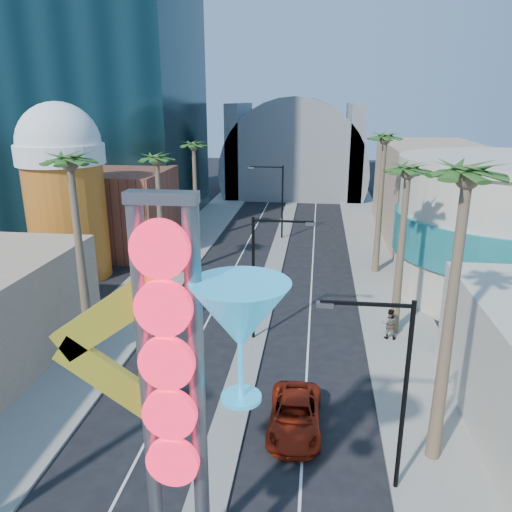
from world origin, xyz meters
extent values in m
cube|color=gray|center=(-9.50, 35.00, 0.07)|extent=(5.00, 100.00, 0.15)
cube|color=gray|center=(9.50, 35.00, 0.07)|extent=(5.00, 100.00, 0.15)
cube|color=gray|center=(0.00, 38.00, 0.07)|extent=(1.60, 84.00, 0.15)
cube|color=black|center=(-22.00, 52.00, 25.00)|extent=(20.00, 20.00, 50.00)
cube|color=brown|center=(-16.00, 38.00, 4.00)|extent=(10.00, 10.00, 8.00)
cube|color=tan|center=(16.00, 48.00, 5.00)|extent=(10.00, 20.00, 10.00)
cylinder|color=#B96C18|center=(-17.00, 30.00, 5.00)|extent=(6.40, 6.40, 10.00)
cylinder|color=white|center=(-17.00, 30.00, 10.40)|extent=(7.00, 7.00, 1.60)
sphere|color=white|center=(-17.00, 30.00, 11.20)|extent=(6.60, 6.60, 6.60)
cylinder|color=#BDB7A0|center=(18.00, 30.00, 5.00)|extent=(16.00, 16.00, 10.00)
cylinder|color=teal|center=(18.00, 30.00, 5.00)|extent=(16.60, 16.60, 3.00)
cylinder|color=slate|center=(0.00, 72.00, 4.00)|extent=(22.00, 16.00, 22.00)
cube|color=slate|center=(-9.00, 72.00, 7.00)|extent=(2.00, 16.00, 14.00)
cube|color=slate|center=(9.00, 72.00, 7.00)|extent=(2.00, 16.00, 14.00)
cylinder|color=slate|center=(-0.70, 3.00, 6.50)|extent=(0.44, 0.44, 12.00)
cylinder|color=slate|center=(0.70, 3.00, 6.50)|extent=(0.44, 0.44, 12.00)
cube|color=slate|center=(0.00, 3.00, 12.40)|extent=(1.80, 0.50, 0.30)
cylinder|color=red|center=(0.00, 2.65, 11.20)|extent=(1.50, 0.25, 1.50)
cylinder|color=red|center=(0.00, 2.65, 9.65)|extent=(1.50, 0.25, 1.50)
cylinder|color=red|center=(0.00, 2.65, 8.10)|extent=(1.50, 0.25, 1.50)
cylinder|color=red|center=(0.00, 2.65, 6.55)|extent=(1.50, 0.25, 1.50)
cylinder|color=red|center=(0.00, 2.65, 5.00)|extent=(1.50, 0.25, 1.50)
cube|color=yellow|center=(-1.60, 3.00, 9.20)|extent=(3.47, 0.25, 2.80)
cube|color=yellow|center=(-1.60, 3.00, 7.20)|extent=(3.47, 0.25, 2.80)
cone|color=#249CCE|center=(1.90, 3.00, 9.40)|extent=(2.60, 2.60, 1.80)
cylinder|color=#249CCE|center=(1.90, 3.00, 7.80)|extent=(0.16, 0.16, 1.60)
cylinder|color=#249CCE|center=(1.90, 3.00, 7.00)|extent=(1.10, 1.10, 0.12)
cylinder|color=black|center=(0.00, 20.00, 4.00)|extent=(0.18, 0.18, 8.00)
cube|color=black|center=(1.80, 20.00, 7.80)|extent=(3.60, 0.12, 0.12)
cube|color=slate|center=(3.40, 20.00, 7.70)|extent=(0.60, 0.25, 0.18)
cylinder|color=black|center=(0.00, 44.00, 4.00)|extent=(0.18, 0.18, 8.00)
cube|color=black|center=(-1.80, 44.00, 7.80)|extent=(3.60, 0.12, 0.12)
cube|color=slate|center=(-3.40, 44.00, 7.70)|extent=(0.60, 0.25, 0.18)
cylinder|color=black|center=(7.20, 8.00, 4.00)|extent=(0.18, 0.18, 8.00)
cube|color=black|center=(5.58, 8.00, 7.80)|extent=(3.24, 0.12, 0.12)
cube|color=slate|center=(4.14, 8.00, 7.70)|extent=(0.60, 0.25, 0.18)
cylinder|color=brown|center=(-9.00, 16.00, 5.75)|extent=(0.40, 0.40, 11.50)
sphere|color=#274E1A|center=(-9.00, 16.00, 11.50)|extent=(2.40, 2.40, 2.40)
cylinder|color=brown|center=(-9.00, 30.00, 5.00)|extent=(0.40, 0.40, 10.00)
sphere|color=#274E1A|center=(-9.00, 30.00, 10.00)|extent=(2.40, 2.40, 2.40)
cylinder|color=brown|center=(-9.00, 42.00, 5.00)|extent=(0.40, 0.40, 10.00)
sphere|color=#274E1A|center=(-9.00, 42.00, 10.00)|extent=(2.40, 2.40, 2.40)
cylinder|color=brown|center=(9.00, 10.00, 6.00)|extent=(0.40, 0.40, 12.00)
sphere|color=#274E1A|center=(9.00, 10.00, 12.00)|extent=(2.40, 2.40, 2.40)
cylinder|color=brown|center=(9.00, 22.00, 5.25)|extent=(0.40, 0.40, 10.50)
sphere|color=#274E1A|center=(9.00, 22.00, 10.50)|extent=(2.40, 2.40, 2.40)
cylinder|color=brown|center=(9.00, 34.00, 5.75)|extent=(0.40, 0.40, 11.50)
sphere|color=#274E1A|center=(9.00, 34.00, 11.50)|extent=(2.40, 2.40, 2.40)
imported|color=maroon|center=(3.07, 11.29, 0.72)|extent=(2.41, 5.18, 1.44)
imported|color=gray|center=(8.52, 20.96, 1.14)|extent=(1.07, 0.90, 1.98)
camera|label=1|loc=(3.75, -8.50, 14.67)|focal=35.00mm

